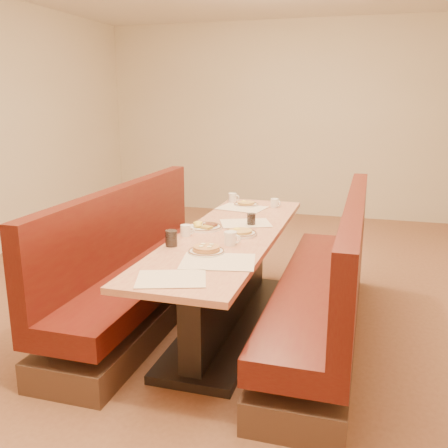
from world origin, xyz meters
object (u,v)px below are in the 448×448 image
(booth_left, at_px, (141,273))
(coffee_mug_b, at_px, (186,230))
(coffee_mug_c, at_px, (275,203))
(coffee_mug_d, at_px, (233,197))
(diner_table, at_px, (229,281))
(pancake_plate, at_px, (206,250))
(eggs_plate, at_px, (204,227))
(booth_right, at_px, (327,292))
(soda_tumbler_mid, at_px, (251,219))
(coffee_mug_a, at_px, (231,238))
(soda_tumbler_near, at_px, (171,238))

(booth_left, distance_m, coffee_mug_b, 0.65)
(coffee_mug_c, xyz_separation_m, coffee_mug_d, (-0.43, 0.12, 0.00))
(diner_table, height_order, pancake_plate, pancake_plate)
(eggs_plate, height_order, coffee_mug_d, coffee_mug_d)
(pancake_plate, bearing_deg, eggs_plate, 110.38)
(coffee_mug_b, bearing_deg, coffee_mug_d, 85.68)
(booth_left, height_order, eggs_plate, booth_left)
(booth_right, bearing_deg, coffee_mug_d, 132.54)
(coffee_mug_b, xyz_separation_m, soda_tumbler_mid, (0.38, 0.44, 0.00))
(coffee_mug_a, height_order, coffee_mug_d, coffee_mug_a)
(coffee_mug_b, bearing_deg, soda_tumbler_near, -94.99)
(booth_right, xyz_separation_m, soda_tumbler_mid, (-0.63, 0.28, 0.43))
(soda_tumbler_mid, bearing_deg, coffee_mug_d, 114.68)
(eggs_plate, bearing_deg, pancake_plate, -69.62)
(booth_right, height_order, pancake_plate, booth_right)
(coffee_mug_a, relative_size, soda_tumbler_mid, 1.31)
(pancake_plate, height_order, coffee_mug_d, coffee_mug_d)
(coffee_mug_a, bearing_deg, coffee_mug_c, 98.36)
(diner_table, distance_m, coffee_mug_c, 1.07)
(coffee_mug_a, xyz_separation_m, coffee_mug_c, (0.06, 1.27, -0.01))
(eggs_plate, distance_m, soda_tumbler_mid, 0.39)
(booth_right, height_order, eggs_plate, booth_right)
(booth_right, bearing_deg, coffee_mug_a, -155.03)
(booth_left, height_order, coffee_mug_b, booth_left)
(coffee_mug_a, bearing_deg, soda_tumbler_mid, 100.65)
(diner_table, distance_m, soda_tumbler_near, 0.67)
(soda_tumbler_mid, bearing_deg, booth_right, -23.73)
(coffee_mug_a, distance_m, coffee_mug_d, 1.44)
(booth_left, xyz_separation_m, pancake_plate, (0.73, -0.52, 0.41))
(pancake_plate, relative_size, coffee_mug_d, 2.16)
(coffee_mug_a, bearing_deg, diner_table, 119.22)
(coffee_mug_d, height_order, soda_tumbler_mid, soda_tumbler_mid)
(pancake_plate, distance_m, soda_tumbler_mid, 0.80)
(coffee_mug_d, xyz_separation_m, soda_tumbler_mid, (0.38, -0.82, 0.00))
(booth_left, xyz_separation_m, coffee_mug_c, (0.89, 0.98, 0.43))
(eggs_plate, bearing_deg, soda_tumbler_near, -96.83)
(soda_tumbler_near, bearing_deg, eggs_plate, 83.17)
(diner_table, xyz_separation_m, coffee_mug_c, (0.16, 0.98, 0.42))
(pancake_plate, bearing_deg, coffee_mug_d, 99.52)
(booth_right, relative_size, coffee_mug_c, 25.12)
(coffee_mug_c, bearing_deg, pancake_plate, -71.81)
(diner_table, height_order, booth_left, booth_left)
(booth_left, relative_size, booth_right, 1.00)
(soda_tumbler_near, bearing_deg, coffee_mug_d, 89.88)
(booth_left, relative_size, coffee_mug_b, 23.50)
(coffee_mug_b, bearing_deg, booth_right, 5.05)
(coffee_mug_a, bearing_deg, booth_right, 36.05)
(coffee_mug_a, xyz_separation_m, coffee_mug_b, (-0.37, 0.13, -0.01))
(diner_table, height_order, coffee_mug_b, coffee_mug_b)
(booth_right, distance_m, soda_tumbler_mid, 0.81)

